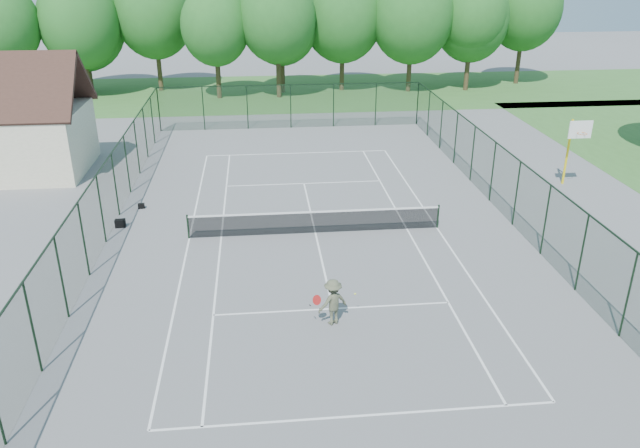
{
  "coord_description": "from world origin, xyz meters",
  "views": [
    {
      "loc": [
        -2.35,
        -24.9,
        11.4
      ],
      "look_at": [
        0.0,
        -2.0,
        1.3
      ],
      "focal_mm": 35.0,
      "sensor_mm": 36.0,
      "label": 1
    }
  ],
  "objects_px": {
    "sports_bag_a": "(120,223)",
    "tennis_player": "(333,302)",
    "basketball_goal": "(575,140)",
    "tennis_net": "(315,221)"
  },
  "relations": [
    {
      "from": "basketball_goal",
      "to": "sports_bag_a",
      "type": "bearing_deg",
      "value": -172.48
    },
    {
      "from": "sports_bag_a",
      "to": "tennis_player",
      "type": "xyz_separation_m",
      "value": [
        8.55,
        -8.82,
        0.63
      ]
    },
    {
      "from": "tennis_net",
      "to": "sports_bag_a",
      "type": "xyz_separation_m",
      "value": [
        -8.67,
        1.53,
        -0.39
      ]
    },
    {
      "from": "tennis_player",
      "to": "tennis_net",
      "type": "bearing_deg",
      "value": 89.08
    },
    {
      "from": "basketball_goal",
      "to": "tennis_player",
      "type": "distance_m",
      "value": 18.28
    },
    {
      "from": "sports_bag_a",
      "to": "basketball_goal",
      "type": "bearing_deg",
      "value": 2.67
    },
    {
      "from": "tennis_net",
      "to": "tennis_player",
      "type": "xyz_separation_m",
      "value": [
        -0.12,
        -7.29,
        0.23
      ]
    },
    {
      "from": "tennis_player",
      "to": "sports_bag_a",
      "type": "bearing_deg",
      "value": 134.13
    },
    {
      "from": "basketball_goal",
      "to": "sports_bag_a",
      "type": "relative_size",
      "value": 8.01
    },
    {
      "from": "basketball_goal",
      "to": "tennis_player",
      "type": "xyz_separation_m",
      "value": [
        -13.87,
        -11.78,
        -1.76
      ]
    }
  ]
}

